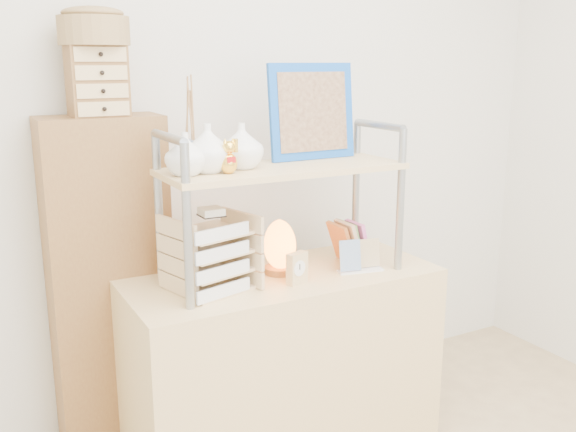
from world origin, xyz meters
The scene contains 9 objects.
desk centered at (0.00, 1.20, 0.38)m, with size 1.20×0.50×0.75m, color tan.
cabinet centered at (-0.57, 1.57, 0.68)m, with size 0.45×0.24×1.35m, color brown.
hutch centered at (-0.09, 1.21, 1.20)m, with size 0.90×0.34×0.79m.
letter_tray centered at (-0.30, 1.18, 0.87)m, with size 0.30×0.29×0.30m.
salt_lamp centered at (0.00, 1.23, 0.86)m, with size 0.14×0.13×0.21m.
desk_clock centered at (0.00, 1.09, 0.81)m, with size 0.09×0.06×0.12m.
postcard_stand centered at (0.28, 1.10, 0.79)m, with size 0.19×0.08×0.13m.
drawer_chest centered at (-0.57, 1.55, 1.48)m, with size 0.20×0.16×0.25m.
woven_basket centered at (-0.57, 1.55, 1.65)m, with size 0.25×0.25×0.10m, color olive.
Camera 1 is at (-1.10, -0.85, 1.55)m, focal length 40.00 mm.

